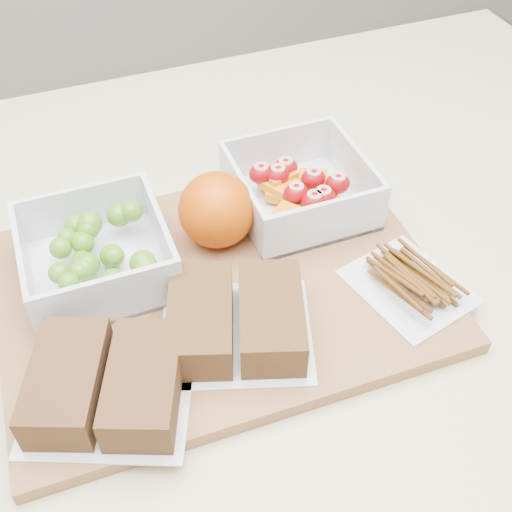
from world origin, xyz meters
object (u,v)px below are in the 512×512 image
(sandwich_bag_left, at_px, (106,384))
(sandwich_bag_center, at_px, (236,319))
(cutting_board, at_px, (220,290))
(pretzel_bag, at_px, (410,279))
(grape_container, at_px, (98,254))
(fruit_container, at_px, (299,190))
(orange, at_px, (217,210))

(sandwich_bag_left, xyz_separation_m, sandwich_bag_center, (0.12, 0.03, 0.00))
(cutting_board, distance_m, sandwich_bag_center, 0.07)
(cutting_board, relative_size, pretzel_bag, 3.24)
(grape_container, relative_size, fruit_container, 1.00)
(fruit_container, bearing_deg, sandwich_bag_center, -130.92)
(fruit_container, bearing_deg, sandwich_bag_left, -145.65)
(grape_container, bearing_deg, sandwich_bag_left, -98.75)
(grape_container, height_order, sandwich_bag_center, grape_container)
(pretzel_bag, bearing_deg, sandwich_bag_center, 177.80)
(grape_container, bearing_deg, cutting_board, -29.53)
(orange, height_order, pretzel_bag, orange)
(pretzel_bag, bearing_deg, orange, 138.82)
(cutting_board, bearing_deg, grape_container, 151.49)
(cutting_board, xyz_separation_m, pretzel_bag, (0.17, -0.07, 0.02))
(sandwich_bag_center, xyz_separation_m, pretzel_bag, (0.17, -0.01, -0.01))
(cutting_board, xyz_separation_m, fruit_container, (0.12, 0.08, 0.03))
(orange, xyz_separation_m, sandwich_bag_center, (-0.02, -0.12, -0.02))
(cutting_board, distance_m, pretzel_bag, 0.18)
(fruit_container, relative_size, pretzel_bag, 1.06)
(orange, height_order, sandwich_bag_left, orange)
(cutting_board, bearing_deg, sandwich_bag_left, -144.29)
(grape_container, distance_m, fruit_container, 0.22)
(pretzel_bag, bearing_deg, grape_container, 155.03)
(cutting_board, distance_m, sandwich_bag_left, 0.16)
(fruit_container, relative_size, sandwich_bag_center, 0.82)
(sandwich_bag_left, bearing_deg, cutting_board, 34.69)
(grape_container, xyz_separation_m, pretzel_bag, (0.27, -0.13, -0.01))
(orange, bearing_deg, cutting_board, -107.29)
(orange, bearing_deg, sandwich_bag_left, -134.15)
(sandwich_bag_left, relative_size, pretzel_bag, 1.32)
(fruit_container, height_order, sandwich_bag_left, fruit_container)
(grape_container, distance_m, orange, 0.12)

